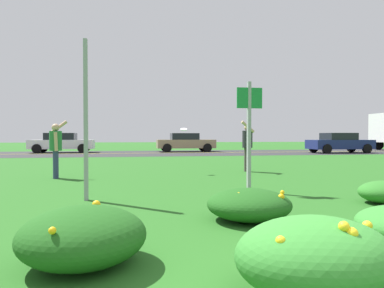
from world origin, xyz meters
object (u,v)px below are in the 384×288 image
at_px(person_thrower_green_shirt, 56,146).
at_px(car_tan_center_right, 185,142).
at_px(sign_post_near_path, 86,120).
at_px(frisbee_white, 184,129).
at_px(car_white_center_left, 62,143).
at_px(car_navy_rightmost, 339,143).
at_px(person_catcher_dark_shirt, 247,143).
at_px(sign_post_by_roadside, 249,125).

relative_size(person_thrower_green_shirt, car_tan_center_right, 0.37).
xyz_separation_m(sign_post_near_path, car_tan_center_right, (4.99, 20.10, -0.75)).
distance_m(frisbee_white, car_white_center_left, 17.17).
height_order(frisbee_white, car_navy_rightmost, frisbee_white).
bearing_deg(person_thrower_green_shirt, car_tan_center_right, 69.15).
distance_m(person_thrower_green_shirt, person_catcher_dark_shirt, 6.02).
bearing_deg(person_thrower_green_shirt, sign_post_near_path, -70.57).
bearing_deg(car_navy_rightmost, car_white_center_left, 168.91).
height_order(person_catcher_dark_shirt, frisbee_white, person_catcher_dark_shirt).
bearing_deg(sign_post_by_roadside, car_white_center_left, 111.07).
bearing_deg(car_tan_center_right, person_thrower_green_shirt, -110.85).
xyz_separation_m(person_thrower_green_shirt, car_white_center_left, (-2.96, 16.46, -0.19)).
relative_size(car_white_center_left, car_navy_rightmost, 1.00).
height_order(car_white_center_left, car_navy_rightmost, same).
relative_size(sign_post_near_path, person_thrower_green_shirt, 1.80).
height_order(sign_post_near_path, car_navy_rightmost, sign_post_near_path).
xyz_separation_m(sign_post_by_roadside, car_navy_rightmost, (12.39, 15.74, -0.70)).
bearing_deg(car_white_center_left, car_tan_center_right, 0.00).
xyz_separation_m(sign_post_by_roadside, car_white_center_left, (-7.57, 19.65, -0.70)).
relative_size(frisbee_white, car_navy_rightmost, 0.05).
relative_size(sign_post_by_roadside, frisbee_white, 10.01).
xyz_separation_m(frisbee_white, car_white_center_left, (-6.73, 15.79, -0.68)).
xyz_separation_m(frisbee_white, car_tan_center_right, (2.50, 15.79, -0.68)).
bearing_deg(car_tan_center_right, car_white_center_left, 180.00).
distance_m(sign_post_by_roadside, car_white_center_left, 21.07).
height_order(person_thrower_green_shirt, frisbee_white, person_thrower_green_shirt).
distance_m(sign_post_by_roadside, frisbee_white, 3.95).
bearing_deg(car_white_center_left, sign_post_near_path, -78.07).
height_order(sign_post_near_path, frisbee_white, sign_post_near_path).
relative_size(person_thrower_green_shirt, frisbee_white, 7.04).
bearing_deg(frisbee_white, person_catcher_dark_shirt, 4.38).
distance_m(sign_post_by_roadside, car_tan_center_right, 19.73).
relative_size(person_thrower_green_shirt, car_navy_rightmost, 0.37).
distance_m(person_thrower_green_shirt, car_white_center_left, 16.73).
height_order(frisbee_white, car_white_center_left, frisbee_white).
xyz_separation_m(person_thrower_green_shirt, person_catcher_dark_shirt, (5.96, 0.84, 0.03)).
bearing_deg(sign_post_near_path, sign_post_by_roadside, 7.69).
height_order(person_catcher_dark_shirt, car_navy_rightmost, person_catcher_dark_shirt).
distance_m(sign_post_by_roadside, person_catcher_dark_shirt, 4.28).
height_order(sign_post_near_path, person_catcher_dark_shirt, sign_post_near_path).
height_order(sign_post_near_path, sign_post_by_roadside, sign_post_near_path).
bearing_deg(sign_post_by_roadside, car_navy_rightmost, 51.79).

